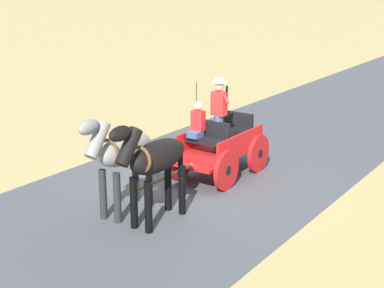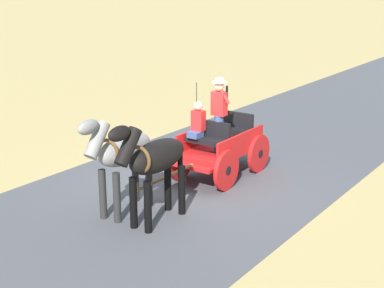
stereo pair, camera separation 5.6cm
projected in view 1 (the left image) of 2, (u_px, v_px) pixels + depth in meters
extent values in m
plane|color=tan|center=(193.00, 183.00, 13.54)|extent=(200.00, 200.00, 0.00)
cube|color=#4C4C51|center=(193.00, 183.00, 13.54)|extent=(6.37, 160.00, 0.01)
cube|color=red|center=(220.00, 150.00, 13.91)|extent=(1.23, 2.21, 0.12)
cube|color=red|center=(241.00, 143.00, 13.52)|extent=(0.08, 2.09, 0.44)
cube|color=red|center=(201.00, 135.00, 14.14)|extent=(0.08, 2.09, 0.44)
cube|color=red|center=(192.00, 167.00, 12.98)|extent=(1.08, 0.25, 0.08)
cube|color=red|center=(244.00, 145.00, 14.91)|extent=(0.72, 0.21, 0.06)
cube|color=black|center=(207.00, 141.00, 13.33)|extent=(1.02, 0.37, 0.14)
cube|color=black|center=(211.00, 130.00, 13.41)|extent=(1.02, 0.09, 0.44)
cube|color=black|center=(231.00, 130.00, 14.19)|extent=(1.02, 0.37, 0.14)
cube|color=black|center=(235.00, 120.00, 14.27)|extent=(1.02, 0.09, 0.44)
cylinder|color=red|center=(227.00, 170.00, 13.01)|extent=(0.11, 0.96, 0.96)
cylinder|color=black|center=(227.00, 170.00, 13.01)|extent=(0.12, 0.21, 0.21)
cylinder|color=red|center=(180.00, 160.00, 13.71)|extent=(0.11, 0.96, 0.96)
cylinder|color=black|center=(180.00, 160.00, 13.71)|extent=(0.12, 0.21, 0.21)
cylinder|color=red|center=(259.00, 153.00, 14.22)|extent=(0.11, 0.96, 0.96)
cylinder|color=black|center=(259.00, 153.00, 14.22)|extent=(0.12, 0.21, 0.21)
cylinder|color=red|center=(215.00, 145.00, 14.93)|extent=(0.11, 0.96, 0.96)
cylinder|color=black|center=(215.00, 145.00, 14.93)|extent=(0.12, 0.21, 0.21)
cylinder|color=brown|center=(166.00, 177.00, 12.20)|extent=(0.09, 2.00, 0.07)
cylinder|color=black|center=(196.00, 110.00, 13.29)|extent=(0.02, 0.02, 1.30)
cylinder|color=#384C7F|center=(219.00, 134.00, 13.43)|extent=(0.22, 0.22, 0.90)
cube|color=red|center=(219.00, 103.00, 13.22)|extent=(0.34, 0.22, 0.56)
sphere|color=tan|center=(219.00, 86.00, 13.10)|extent=(0.22, 0.22, 0.22)
cylinder|color=beige|center=(219.00, 82.00, 13.07)|extent=(0.36, 0.36, 0.01)
cylinder|color=beige|center=(219.00, 80.00, 13.06)|extent=(0.20, 0.20, 0.10)
cylinder|color=red|center=(225.00, 97.00, 13.03)|extent=(0.26, 0.08, 0.32)
cube|color=black|center=(227.00, 89.00, 12.93)|extent=(0.02, 0.07, 0.14)
cube|color=#384C7F|center=(195.00, 134.00, 13.33)|extent=(0.28, 0.32, 0.14)
cube|color=red|center=(198.00, 120.00, 13.33)|extent=(0.30, 0.20, 0.48)
sphere|color=beige|center=(198.00, 106.00, 13.23)|extent=(0.20, 0.20, 0.20)
ellipsoid|color=black|center=(158.00, 156.00, 11.12)|extent=(0.57, 1.56, 0.64)
cylinder|color=black|center=(148.00, 207.00, 10.83)|extent=(0.15, 0.15, 1.05)
cylinder|color=black|center=(134.00, 203.00, 11.03)|extent=(0.15, 0.15, 1.05)
cylinder|color=black|center=(182.00, 190.00, 11.69)|extent=(0.15, 0.15, 1.05)
cylinder|color=black|center=(168.00, 186.00, 11.89)|extent=(0.15, 0.15, 1.05)
cylinder|color=black|center=(129.00, 147.00, 10.34)|extent=(0.26, 0.65, 0.73)
ellipsoid|color=black|center=(120.00, 134.00, 10.08)|extent=(0.22, 0.54, 0.28)
cube|color=black|center=(129.00, 145.00, 10.35)|extent=(0.06, 0.50, 0.56)
cylinder|color=black|center=(180.00, 161.00, 11.79)|extent=(0.11, 0.11, 0.70)
torus|color=brown|center=(140.00, 159.00, 10.67)|extent=(0.55, 0.07, 0.55)
ellipsoid|color=gray|center=(125.00, 149.00, 11.58)|extent=(0.67, 1.60, 0.64)
cylinder|color=#272726|center=(117.00, 198.00, 11.28)|extent=(0.15, 0.15, 1.05)
cylinder|color=#272726|center=(103.00, 194.00, 11.46)|extent=(0.15, 0.15, 1.05)
cylinder|color=#272726|center=(149.00, 181.00, 12.18)|extent=(0.15, 0.15, 1.05)
cylinder|color=#272726|center=(136.00, 178.00, 12.36)|extent=(0.15, 0.15, 1.05)
cylinder|color=gray|center=(97.00, 140.00, 10.77)|extent=(0.31, 0.67, 0.73)
ellipsoid|color=gray|center=(89.00, 127.00, 10.50)|extent=(0.26, 0.55, 0.28)
cube|color=#272726|center=(98.00, 138.00, 10.78)|extent=(0.10, 0.51, 0.56)
cylinder|color=#272726|center=(147.00, 154.00, 12.27)|extent=(0.11, 0.11, 0.70)
torus|color=brown|center=(108.00, 152.00, 11.11)|extent=(0.55, 0.11, 0.55)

